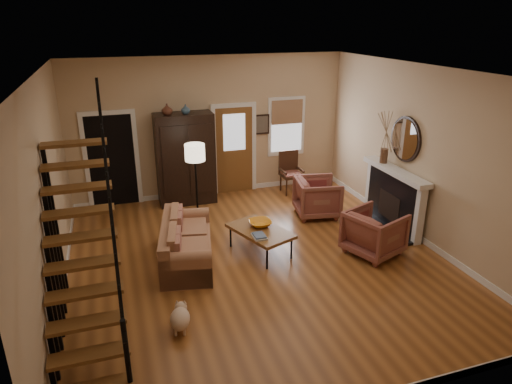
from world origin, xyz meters
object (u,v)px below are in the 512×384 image
object	(u,v)px
coffee_table	(260,241)
floor_lamp	(196,186)
armchair_right	(317,197)
armchair_left	(374,233)
armoire	(185,159)
sofa	(187,242)
side_chair	(291,173)

from	to	relation	value
coffee_table	floor_lamp	distance (m)	1.86
armchair_right	armchair_left	bearing A→B (deg)	-162.72
armoire	armchair_left	xyz separation A→B (m)	(2.80, -3.57, -0.63)
coffee_table	armchair_left	world-z (taller)	armchair_left
armoire	armchair_left	size ratio (longest dim) A/B	2.29
sofa	coffee_table	xyz separation A→B (m)	(1.33, -0.12, -0.13)
sofa	armchair_left	size ratio (longest dim) A/B	2.12
sofa	floor_lamp	distance (m)	1.57
armoire	sofa	world-z (taller)	armoire
armchair_left	sofa	bearing A→B (deg)	55.28
armchair_right	floor_lamp	bearing A→B (deg)	94.07
coffee_table	side_chair	world-z (taller)	side_chair
armoire	coffee_table	distance (m)	3.13
floor_lamp	armchair_left	bearing A→B (deg)	-37.92
armoire	armchair_right	bearing A→B (deg)	-32.95
sofa	floor_lamp	world-z (taller)	floor_lamp
armoire	armchair_right	xyz separation A→B (m)	(2.57, -1.66, -0.63)
coffee_table	armchair_right	bearing A→B (deg)	35.54
armoire	sofa	distance (m)	2.91
coffee_table	floor_lamp	xyz separation A→B (m)	(-0.86, 1.52, 0.64)
coffee_table	sofa	bearing A→B (deg)	174.78
armchair_right	floor_lamp	world-z (taller)	floor_lamp
armchair_right	floor_lamp	size ratio (longest dim) A/B	0.53
sofa	floor_lamp	xyz separation A→B (m)	(0.47, 1.40, 0.51)
sofa	armchair_left	bearing A→B (deg)	-2.43
armchair_left	floor_lamp	size ratio (longest dim) A/B	0.52
armoire	sofa	bearing A→B (deg)	-100.16
coffee_table	armoire	bearing A→B (deg)	106.01
sofa	armchair_left	world-z (taller)	armchair_left
coffee_table	side_chair	xyz separation A→B (m)	(1.72, 2.70, 0.27)
armchair_left	armchair_right	world-z (taller)	armchair_right
armchair_right	side_chair	bearing A→B (deg)	10.98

